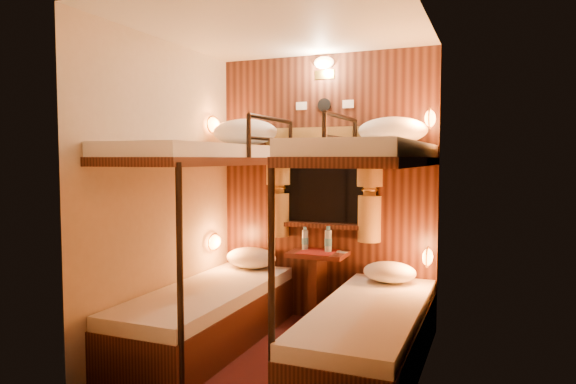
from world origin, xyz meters
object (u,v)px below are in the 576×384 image
at_px(bunk_left, 208,274).
at_px(bunk_right, 370,290).
at_px(bottle_left, 305,240).
at_px(bottle_right, 328,241).
at_px(table, 318,278).

height_order(bunk_left, bunk_right, same).
bearing_deg(bottle_left, bottle_right, -8.19).
bearing_deg(bunk_right, bottle_right, 124.66).
relative_size(bunk_left, table, 2.90).
height_order(bunk_right, bottle_right, bunk_right).
bearing_deg(table, bottle_right, 21.23).
relative_size(bunk_left, bottle_left, 9.18).
distance_m(bottle_left, bottle_right, 0.23).
height_order(table, bottle_left, bottle_left).
distance_m(table, bottle_left, 0.36).
bearing_deg(table, bunk_left, -129.67).
distance_m(bunk_right, bottle_left, 1.17).
relative_size(bunk_right, bottle_right, 8.38).
bearing_deg(bottle_left, table, -24.59).
distance_m(bunk_right, bottle_right, 1.01).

